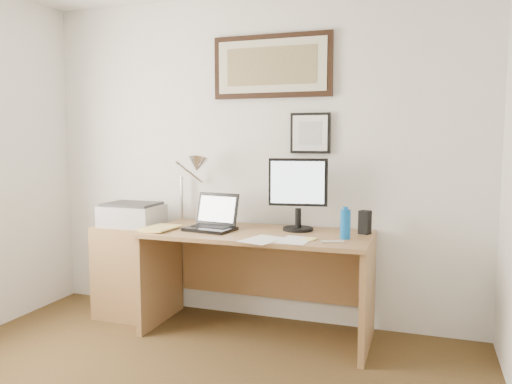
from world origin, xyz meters
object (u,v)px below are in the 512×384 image
at_px(lcd_monitor, 298,191).
at_px(printer, 132,214).
at_px(laptop, 213,222).
at_px(side_cabinet, 132,271).
at_px(water_bottle, 345,224).
at_px(desk, 261,262).
at_px(book, 148,227).

distance_m(lcd_monitor, printer, 1.33).
bearing_deg(laptop, side_cabinet, 175.77).
height_order(water_bottle, printer, water_bottle).
xyz_separation_m(desk, printer, (-1.05, -0.04, 0.30)).
height_order(side_cabinet, lcd_monitor, lcd_monitor).
distance_m(desk, lcd_monitor, 0.59).
bearing_deg(printer, side_cabinet, 173.81).
relative_size(water_bottle, lcd_monitor, 0.37).
distance_m(desk, laptop, 0.46).
bearing_deg(lcd_monitor, printer, -175.59).
relative_size(book, laptop, 0.77).
height_order(book, lcd_monitor, lcd_monitor).
xyz_separation_m(side_cabinet, book, (0.27, -0.18, 0.40)).
distance_m(side_cabinet, printer, 0.45).
bearing_deg(desk, lcd_monitor, 13.86).
height_order(side_cabinet, printer, printer).
bearing_deg(side_cabinet, laptop, -4.23).
relative_size(side_cabinet, printer, 1.66).
bearing_deg(side_cabinet, lcd_monitor, 4.26).
bearing_deg(book, lcd_monitor, 15.01).
xyz_separation_m(book, lcd_monitor, (1.06, 0.28, 0.28)).
height_order(lcd_monitor, printer, lcd_monitor).
bearing_deg(book, side_cabinet, 145.83).
relative_size(lcd_monitor, printer, 1.18).
bearing_deg(water_bottle, side_cabinet, 176.99).
bearing_deg(printer, water_bottle, -2.97).
bearing_deg(side_cabinet, desk, 1.89).
relative_size(book, lcd_monitor, 0.55).
height_order(book, desk, book).
xyz_separation_m(side_cabinet, desk, (1.07, 0.04, 0.15)).
xyz_separation_m(laptop, printer, (-0.71, 0.05, 0.01)).
bearing_deg(water_bottle, lcd_monitor, 153.02).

